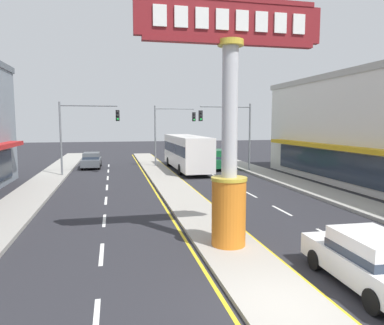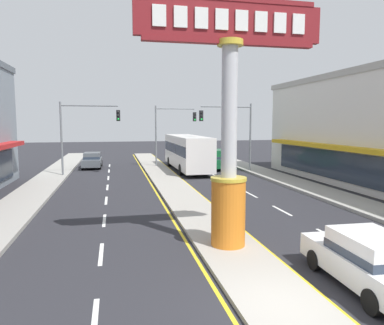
{
  "view_description": "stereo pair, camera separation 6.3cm",
  "coord_description": "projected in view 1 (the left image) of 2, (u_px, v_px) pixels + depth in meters",
  "views": [
    {
      "loc": [
        -3.98,
        -7.68,
        4.52
      ],
      "look_at": [
        -0.28,
        9.24,
        2.6
      ],
      "focal_mm": 33.95,
      "sensor_mm": 36.0,
      "label": 1
    },
    {
      "loc": [
        -3.92,
        -7.7,
        4.52
      ],
      "look_at": [
        -0.28,
        9.24,
        2.6
      ],
      "focal_mm": 33.95,
      "sensor_mm": 36.0,
      "label": 2
    }
  ],
  "objects": [
    {
      "name": "district_sign",
      "position": [
        230.0,
        129.0,
        12.59
      ],
      "size": [
        6.52,
        1.28,
        8.54
      ],
      "color": "orange",
      "rests_on": "median_strip"
    },
    {
      "name": "sidewalk_right",
      "position": [
        297.0,
        184.0,
        26.24
      ],
      "size": [
        2.51,
        60.0,
        0.18
      ],
      "primitive_type": "cube",
      "color": "#9E9B93",
      "rests_on": "ground"
    },
    {
      "name": "median_strip",
      "position": [
        170.0,
        184.0,
        26.27
      ],
      "size": [
        2.3,
        52.0,
        0.14
      ],
      "primitive_type": "cube",
      "color": "#A39E93",
      "rests_on": "ground"
    },
    {
      "name": "lane_markings",
      "position": [
        173.0,
        188.0,
        24.97
      ],
      "size": [
        9.04,
        52.0,
        0.01
      ],
      "color": "silver",
      "rests_on": "ground"
    },
    {
      "name": "sedan_near_right_lane",
      "position": [
        91.0,
        160.0,
        36.09
      ],
      "size": [
        1.89,
        4.33,
        1.53
      ],
      "color": "#4C5156",
      "rests_on": "ground"
    },
    {
      "name": "suv_near_left_lane",
      "position": [
        219.0,
        159.0,
        35.16
      ],
      "size": [
        2.08,
        4.66,
        1.9
      ],
      "color": "#14562D",
      "rests_on": "ground"
    },
    {
      "name": "ground_plane",
      "position": [
        284.0,
        309.0,
        8.8
      ],
      "size": [
        160.0,
        160.0,
        0.0
      ],
      "primitive_type": "plane",
      "color": "#28282D"
    },
    {
      "name": "sidewalk_left",
      "position": [
        31.0,
        194.0,
        22.41
      ],
      "size": [
        2.51,
        60.0,
        0.18
      ],
      "primitive_type": "cube",
      "color": "#9E9B93",
      "rests_on": "ground"
    },
    {
      "name": "traffic_light_median_far",
      "position": [
        170.0,
        126.0,
        36.77
      ],
      "size": [
        4.2,
        0.46,
        6.2
      ],
      "color": "slate",
      "rests_on": "ground"
    },
    {
      "name": "sedan_mid_left_lane",
      "position": [
        370.0,
        260.0,
        9.89
      ],
      "size": [
        1.94,
        4.35,
        1.53
      ],
      "color": "white",
      "rests_on": "ground"
    },
    {
      "name": "bus_far_right_lane",
      "position": [
        186.0,
        151.0,
        34.21
      ],
      "size": [
        2.63,
        11.22,
        3.26
      ],
      "color": "silver",
      "rests_on": "ground"
    },
    {
      "name": "traffic_light_left_side",
      "position": [
        83.0,
        126.0,
        30.01
      ],
      "size": [
        4.86,
        0.46,
        6.2
      ],
      "color": "slate",
      "rests_on": "ground"
    },
    {
      "name": "traffic_light_right_side",
      "position": [
        231.0,
        125.0,
        32.28
      ],
      "size": [
        4.86,
        0.46,
        6.2
      ],
      "color": "slate",
      "rests_on": "ground"
    }
  ]
}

